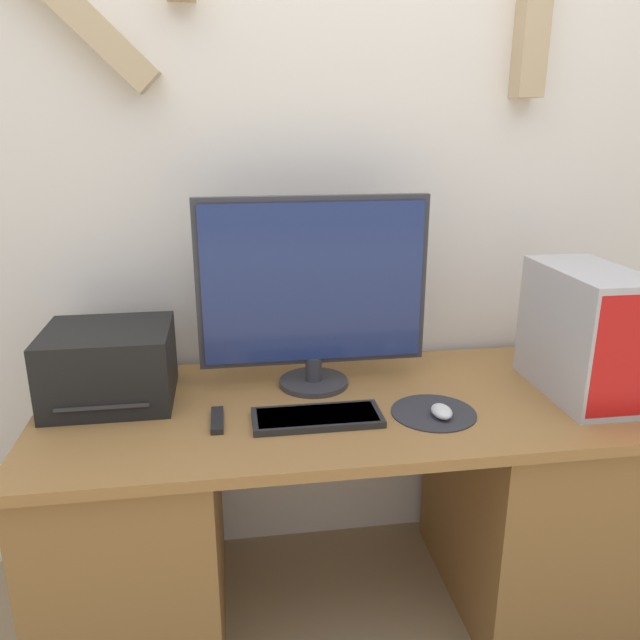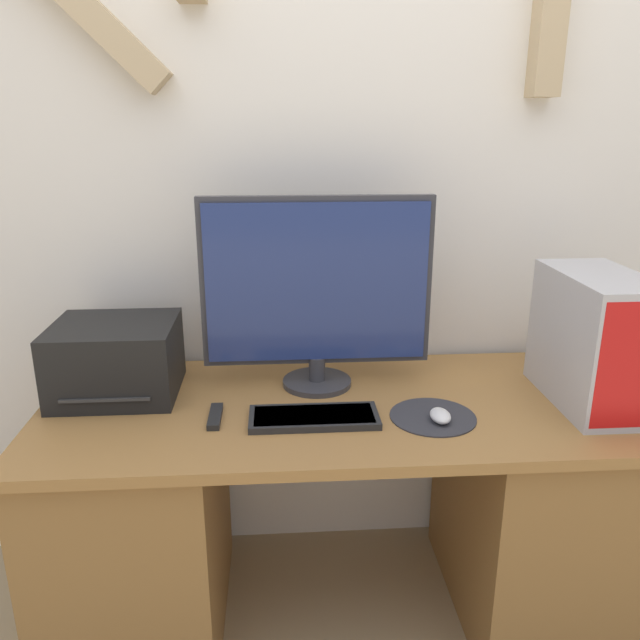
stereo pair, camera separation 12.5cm
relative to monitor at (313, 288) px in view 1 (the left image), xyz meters
The scene contains 9 objects.
wall_back 0.46m from the monitor, 78.01° to the left, with size 6.40×0.13×2.87m.
desk 0.65m from the monitor, 63.90° to the right, with size 1.67×0.70×0.70m.
monitor is the anchor object (origin of this frame).
keyboard 0.37m from the monitor, 95.64° to the right, with size 0.34×0.14×0.02m.
mousepad 0.48m from the monitor, 39.35° to the right, with size 0.23×0.23×0.00m.
mouse 0.49m from the monitor, 41.46° to the right, with size 0.05×0.08×0.03m.
computer_tower 0.77m from the monitor, 12.77° to the right, with size 0.21×0.40×0.36m.
printer 0.60m from the monitor, behind, with size 0.34×0.30×0.21m.
remote_control 0.45m from the monitor, 143.33° to the right, with size 0.03×0.13×0.02m.
Camera 1 is at (-0.30, -1.21, 1.45)m, focal length 35.00 mm.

